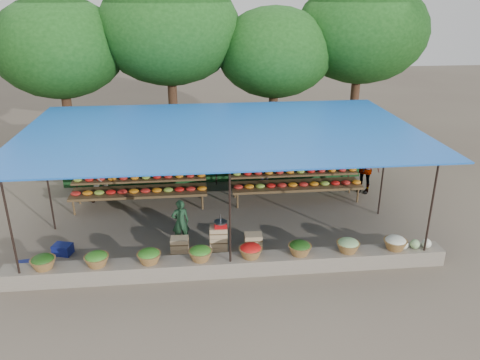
{
  "coord_description": "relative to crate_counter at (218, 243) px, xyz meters",
  "views": [
    {
      "loc": [
        -0.78,
        -12.42,
        6.29
      ],
      "look_at": [
        0.56,
        0.2,
        1.21
      ],
      "focal_mm": 35.0,
      "sensor_mm": 36.0,
      "label": 1
    }
  ],
  "objects": [
    {
      "name": "stall_canopy",
      "position": [
        0.24,
        1.91,
        2.36
      ],
      "size": [
        10.8,
        6.6,
        2.82
      ],
      "color": "black",
      "rests_on": "ground"
    },
    {
      "name": "blue_crate_front",
      "position": [
        -4.58,
        -0.46,
        -0.16
      ],
      "size": [
        0.55,
        0.44,
        0.3
      ],
      "primitive_type": "cube",
      "rotation": [
        0.0,
        0.0,
        0.15
      ],
      "color": "navy",
      "rests_on": "ground"
    },
    {
      "name": "fruit_table_left",
      "position": [
        -2.25,
        3.19,
        0.3
      ],
      "size": [
        4.21,
        0.95,
        0.93
      ],
      "color": "#4F3B1F",
      "rests_on": "ground"
    },
    {
      "name": "produce_baskets",
      "position": [
        0.14,
        -0.91,
        0.25
      ],
      "size": [
        8.98,
        0.58,
        0.34
      ],
      "color": "brown",
      "rests_on": "stone_curb"
    },
    {
      "name": "customer_mid",
      "position": [
        1.92,
        4.26,
        0.59
      ],
      "size": [
        1.33,
        1.09,
        1.8
      ],
      "primitive_type": "imported",
      "rotation": [
        0.0,
        0.0,
        0.42
      ],
      "color": "slate",
      "rests_on": "ground"
    },
    {
      "name": "tree_row",
      "position": [
        0.74,
        7.93,
        4.39
      ],
      "size": [
        16.51,
        5.5,
        7.12
      ],
      "color": "#362313",
      "rests_on": "ground"
    },
    {
      "name": "ground",
      "position": [
        0.24,
        1.84,
        -0.31
      ],
      "size": [
        60.0,
        60.0,
        0.0
      ],
      "primitive_type": "plane",
      "color": "brown",
      "rests_on": "ground"
    },
    {
      "name": "customer_right",
      "position": [
        5.17,
        3.58,
        0.53
      ],
      "size": [
        1.02,
        0.93,
        1.68
      ],
      "primitive_type": "imported",
      "rotation": [
        0.0,
        0.0,
        -0.68
      ],
      "color": "slate",
      "rests_on": "ground"
    },
    {
      "name": "crate_counter",
      "position": [
        0.0,
        0.0,
        0.0
      ],
      "size": [
        2.37,
        0.36,
        0.77
      ],
      "color": "tan",
      "rests_on": "ground"
    },
    {
      "name": "customer_left",
      "position": [
        -3.44,
        3.71,
        0.62
      ],
      "size": [
        1.09,
        0.98,
        1.86
      ],
      "primitive_type": "imported",
      "rotation": [
        0.0,
        0.0,
        0.36
      ],
      "color": "slate",
      "rests_on": "ground"
    },
    {
      "name": "weighing_scale",
      "position": [
        0.08,
        0.0,
        0.54
      ],
      "size": [
        0.33,
        0.33,
        0.35
      ],
      "color": "#B40E12",
      "rests_on": "crate_counter"
    },
    {
      "name": "fruit_table_right",
      "position": [
        2.75,
        3.19,
        0.3
      ],
      "size": [
        4.21,
        0.95,
        0.93
      ],
      "color": "#4F3B1F",
      "rests_on": "ground"
    },
    {
      "name": "stone_curb",
      "position": [
        0.24,
        -0.91,
        -0.11
      ],
      "size": [
        10.6,
        0.55,
        0.4
      ],
      "primitive_type": "cube",
      "color": "#6F6759",
      "rests_on": "ground"
    },
    {
      "name": "netting_backdrop",
      "position": [
        0.24,
        4.99,
        0.94
      ],
      "size": [
        10.6,
        0.06,
        2.5
      ],
      "primitive_type": "cube",
      "color": "#163F1A",
      "rests_on": "ground"
    },
    {
      "name": "vendor_seated",
      "position": [
        -0.94,
        0.62,
        0.33
      ],
      "size": [
        0.52,
        0.39,
        1.29
      ],
      "primitive_type": "imported",
      "rotation": [
        0.0,
        0.0,
        3.33
      ],
      "color": "#1B3C24",
      "rests_on": "ground"
    },
    {
      "name": "blue_crate_back",
      "position": [
        -3.99,
        0.4,
        -0.17
      ],
      "size": [
        0.53,
        0.45,
        0.28
      ],
      "primitive_type": "cube",
      "rotation": [
        0.0,
        0.0,
        -0.28
      ],
      "color": "navy",
      "rests_on": "ground"
    }
  ]
}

